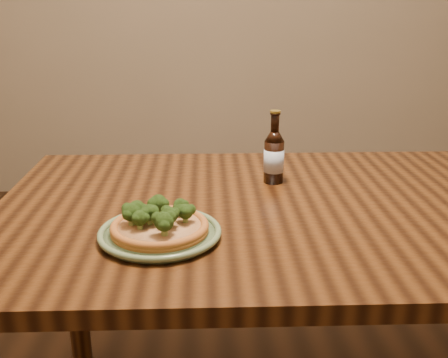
{
  "coord_description": "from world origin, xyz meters",
  "views": [
    {
      "loc": [
        -0.28,
        -1.09,
        1.23
      ],
      "look_at": [
        -0.24,
        0.09,
        0.82
      ],
      "focal_mm": 42.0,
      "sensor_mm": 36.0,
      "label": 1
    }
  ],
  "objects_px": {
    "table": "(318,238)",
    "pizza": "(159,224)",
    "plate": "(160,233)",
    "beer_bottle": "(274,156)"
  },
  "relations": [
    {
      "from": "table",
      "to": "pizza",
      "type": "distance_m",
      "value": 0.44
    },
    {
      "from": "table",
      "to": "beer_bottle",
      "type": "xyz_separation_m",
      "value": [
        -0.1,
        0.17,
        0.17
      ]
    },
    {
      "from": "plate",
      "to": "beer_bottle",
      "type": "relative_size",
      "value": 1.31
    },
    {
      "from": "table",
      "to": "beer_bottle",
      "type": "height_order",
      "value": "beer_bottle"
    },
    {
      "from": "table",
      "to": "plate",
      "type": "xyz_separation_m",
      "value": [
        -0.38,
        -0.18,
        0.1
      ]
    },
    {
      "from": "beer_bottle",
      "to": "table",
      "type": "bearing_deg",
      "value": -67.12
    },
    {
      "from": "table",
      "to": "plate",
      "type": "height_order",
      "value": "plate"
    },
    {
      "from": "table",
      "to": "plate",
      "type": "bearing_deg",
      "value": -154.75
    },
    {
      "from": "plate",
      "to": "beer_bottle",
      "type": "distance_m",
      "value": 0.45
    },
    {
      "from": "table",
      "to": "pizza",
      "type": "height_order",
      "value": "pizza"
    }
  ]
}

